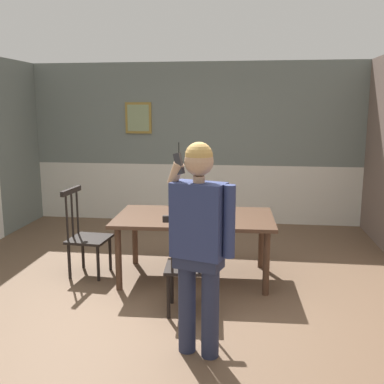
% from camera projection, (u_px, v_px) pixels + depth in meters
% --- Properties ---
extents(ground_plane, '(7.14, 7.14, 0.00)m').
position_uv_depth(ground_plane, '(157.00, 298.00, 4.62)').
color(ground_plane, brown).
extents(room_back_partition, '(5.67, 0.17, 2.68)m').
position_uv_depth(room_back_partition, '(195.00, 147.00, 7.54)').
color(room_back_partition, slate).
rests_on(room_back_partition, ground_plane).
extents(dining_table, '(1.81, 1.09, 0.74)m').
position_uv_depth(dining_table, '(195.00, 223.00, 5.05)').
color(dining_table, '#4C3323').
rests_on(dining_table, ground_plane).
extents(chair_near_window, '(0.48, 0.48, 1.03)m').
position_uv_depth(chair_near_window, '(86.00, 235.00, 5.20)').
color(chair_near_window, black).
rests_on(chair_near_window, ground_plane).
extents(chair_by_doorway, '(0.44, 0.44, 1.00)m').
position_uv_depth(chair_by_doorway, '(187.00, 266.00, 4.20)').
color(chair_by_doorway, black).
rests_on(chair_by_doorway, ground_plane).
extents(person_figure, '(0.55, 0.33, 1.70)m').
position_uv_depth(person_figure, '(200.00, 236.00, 3.40)').
color(person_figure, '#282E49').
rests_on(person_figure, ground_plane).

